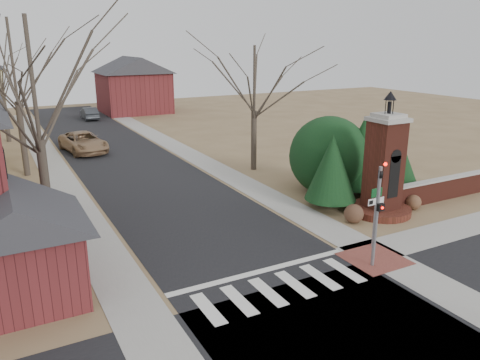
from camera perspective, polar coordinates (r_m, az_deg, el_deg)
ground at (r=17.37m, az=6.56°, el=-14.13°), size 120.00×120.00×0.00m
main_street at (r=36.35m, az=-13.48°, el=2.03°), size 8.00×70.00×0.01m
cross_street at (r=15.42m, az=13.24°, el=-18.88°), size 120.00×8.00×0.01m
crosswalk_zone at (r=17.94m, az=5.08°, el=-12.99°), size 8.00×2.20×0.02m
stop_bar at (r=19.05m, az=2.57°, el=-11.06°), size 8.00×0.35×0.02m
sidewalk_right_main at (r=37.93m, az=-5.88°, el=3.01°), size 2.00×60.00×0.02m
sidewalk_left at (r=35.46m, az=-21.59°, el=0.95°), size 2.00×60.00×0.02m
curb_apron at (r=20.82m, az=16.05°, el=-9.21°), size 2.40×2.40×0.02m
traffic_signal_pole at (r=19.25m, az=16.46°, el=-3.10°), size 0.28×0.41×4.50m
sign_post at (r=21.26m, az=16.18°, el=-3.02°), size 0.90×0.07×2.75m
brick_gate_monument at (r=25.54m, az=17.08°, el=0.67°), size 3.20×3.20×6.47m
brick_garden_wall at (r=29.23m, az=23.09°, el=-1.05°), size 7.50×0.50×1.30m
garage_left at (r=17.92m, az=-25.65°, el=-6.78°), size 4.80×4.80×4.29m
house_distant_right at (r=62.65m, az=-12.88°, el=11.39°), size 8.80×8.80×7.30m
evergreen_near at (r=25.75m, az=11.12°, el=1.53°), size 2.80×2.80×4.10m
evergreen_mid at (r=28.68m, az=14.79°, el=3.44°), size 3.40×3.40×4.70m
evergreen_far at (r=29.54m, az=18.86°, el=2.07°), size 2.40×2.40×3.30m
evergreen_mass at (r=28.71m, az=10.80°, el=3.30°), size 4.80×4.80×4.80m
bare_tree_0 at (r=21.27m, az=-24.11°, el=12.09°), size 8.05×8.05×11.15m
bare_tree_1 at (r=34.22m, az=-26.10°, el=13.59°), size 8.40×8.40×11.64m
bare_tree_3 at (r=32.57m, az=1.77°, el=12.76°), size 7.00×7.00×9.70m
pickup_truck at (r=40.93m, az=-18.54°, el=4.39°), size 3.53×6.23×1.64m
distant_car at (r=58.25m, az=-17.88°, el=7.74°), size 1.59×4.36×1.43m
dry_shrub_left at (r=24.31m, az=13.70°, el=-4.01°), size 0.98×0.98×0.98m
dry_shrub_right at (r=27.19m, az=20.39°, el=-2.56°), size 0.83×0.83×0.83m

